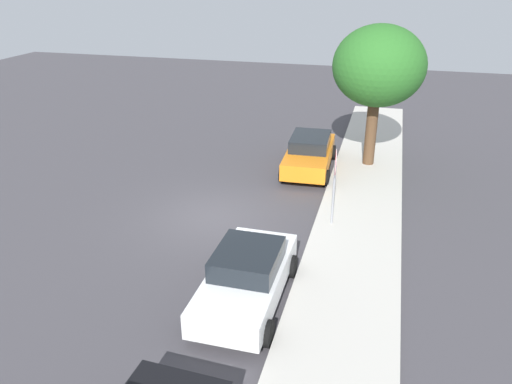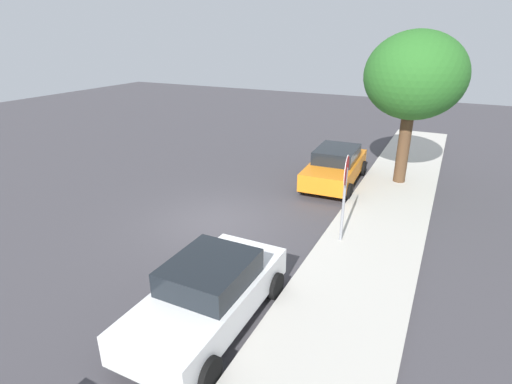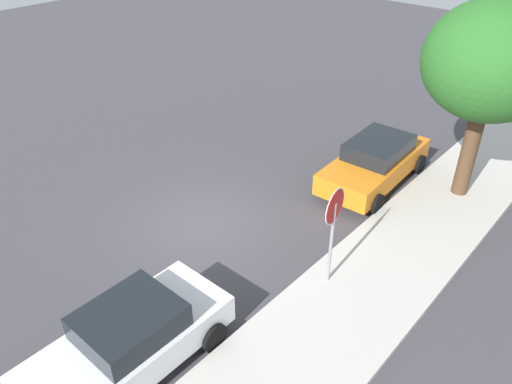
% 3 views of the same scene
% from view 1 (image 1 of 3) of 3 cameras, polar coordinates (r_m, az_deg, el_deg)
% --- Properties ---
extents(ground_plane, '(60.00, 60.00, 0.00)m').
position_cam_1_polar(ground_plane, '(17.38, -4.86, -2.79)').
color(ground_plane, '#423F44').
extents(sidewalk_curb, '(32.00, 2.81, 0.14)m').
position_cam_1_polar(sidewalk_curb, '(16.48, 11.39, -4.55)').
color(sidewalk_curb, beige).
rests_on(sidewalk_curb, ground_plane).
extents(stop_sign, '(0.87, 0.12, 2.72)m').
position_cam_1_polar(stop_sign, '(16.02, 9.00, 2.04)').
color(stop_sign, gray).
rests_on(stop_sign, ground_plane).
extents(parked_car_white, '(4.22, 2.01, 1.48)m').
position_cam_1_polar(parked_car_white, '(12.80, -1.07, -9.64)').
color(parked_car_white, white).
rests_on(parked_car_white, ground_plane).
extents(parked_car_orange, '(4.52, 2.14, 1.47)m').
position_cam_1_polar(parked_car_orange, '(21.18, 6.13, 4.49)').
color(parked_car_orange, orange).
rests_on(parked_car_orange, ground_plane).
extents(street_tree_near_corner, '(3.67, 3.67, 5.94)m').
position_cam_1_polar(street_tree_near_corner, '(20.88, 13.87, 13.71)').
color(street_tree_near_corner, '#513823').
rests_on(street_tree_near_corner, ground_plane).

